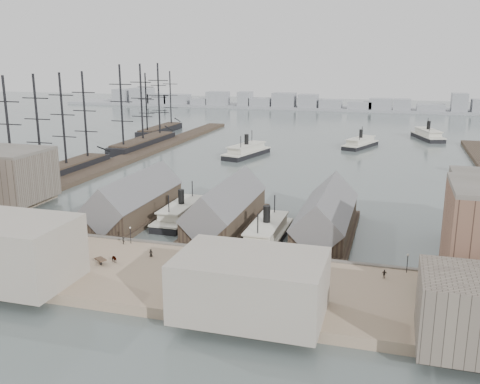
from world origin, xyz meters
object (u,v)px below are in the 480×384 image
(horse_cart_center, at_px, (110,259))
(tram, at_px, (428,281))
(horse_cart_right, at_px, (238,285))
(horse_cart_left, at_px, (8,235))
(ferry_docked_west, at_px, (182,213))

(horse_cart_center, bearing_deg, tram, -53.81)
(horse_cart_center, xyz_separation_m, horse_cart_right, (28.82, -4.63, -0.06))
(horse_cart_left, bearing_deg, horse_cart_right, -105.44)
(horse_cart_left, distance_m, horse_cart_center, 31.42)
(horse_cart_center, bearing_deg, horse_cart_left, 109.55)
(tram, xyz_separation_m, horse_cart_right, (-33.20, -8.68, -1.13))
(horse_cart_right, bearing_deg, horse_cart_left, 86.33)
(tram, bearing_deg, ferry_docked_west, 158.61)
(ferry_docked_west, height_order, horse_cart_left, ferry_docked_west)
(ferry_docked_west, bearing_deg, horse_cart_center, -90.73)
(tram, distance_m, horse_cart_left, 92.71)
(ferry_docked_west, xyz_separation_m, horse_cart_left, (-31.11, -30.18, 0.63))
(ferry_docked_west, xyz_separation_m, tram, (61.55, -33.15, 1.78))
(horse_cart_center, height_order, horse_cart_right, horse_cart_center)
(tram, bearing_deg, horse_cart_right, -158.43)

